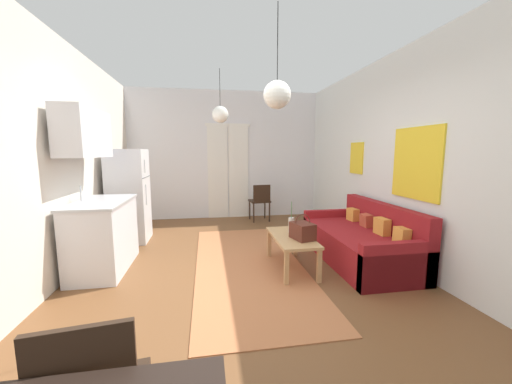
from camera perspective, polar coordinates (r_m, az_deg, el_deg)
ground_plane at (r=3.60m, az=-1.63°, el=-18.09°), size 4.86×7.65×0.10m
wall_back at (r=6.79m, az=-5.94°, el=7.07°), size 4.46×0.13×2.89m
wall_right at (r=4.15m, az=29.80°, el=5.73°), size 0.12×7.25×2.89m
wall_left at (r=3.64m, az=-38.24°, el=4.94°), size 0.12×7.25×2.89m
area_rug at (r=4.09m, az=-1.49°, el=-13.96°), size 1.40×3.46×0.01m
couch at (r=4.42m, az=20.15°, el=-9.18°), size 0.92×1.90×0.80m
coffee_table at (r=3.87m, az=7.02°, el=-9.42°), size 0.48×1.00×0.44m
bamboo_vase at (r=3.98m, az=6.93°, el=-6.43°), size 0.08×0.08×0.43m
handbag at (r=3.72m, az=9.09°, el=-7.51°), size 0.29×0.34×0.32m
refrigerator at (r=5.38m, az=-23.63°, el=-0.69°), size 0.62×0.64×1.57m
kitchen_counter at (r=4.22m, az=-28.39°, el=-3.34°), size 0.61×1.18×2.05m
accent_chair at (r=6.39m, az=0.84°, el=-1.55°), size 0.46×0.44×0.82m
pendant_lamp_near at (r=2.93m, az=4.16°, el=18.49°), size 0.26×0.26×0.96m
pendant_lamp_far at (r=5.10m, az=-7.02°, el=14.85°), size 0.28×0.28×0.88m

